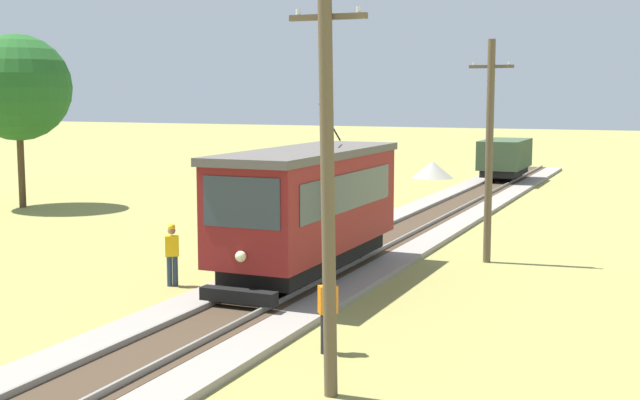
{
  "coord_description": "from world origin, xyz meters",
  "views": [
    {
      "loc": [
        9.71,
        -1.19,
        5.39
      ],
      "look_at": [
        -0.3,
        22.16,
        2.17
      ],
      "focal_mm": 47.27,
      "sensor_mm": 36.0,
      "label": 1
    }
  ],
  "objects_px": {
    "track_worker": "(328,307)",
    "gravel_pile": "(433,170)",
    "red_tram": "(308,206)",
    "utility_pole_near_tram": "(328,181)",
    "freight_car": "(505,157)",
    "second_worker": "(172,252)",
    "tree_left_near": "(18,88)",
    "utility_pole_mid": "(489,149)"
  },
  "relations": [
    {
      "from": "track_worker",
      "to": "gravel_pile",
      "type": "bearing_deg",
      "value": 153.54
    },
    {
      "from": "red_tram",
      "to": "utility_pole_near_tram",
      "type": "relative_size",
      "value": 1.13
    },
    {
      "from": "freight_car",
      "to": "second_worker",
      "type": "relative_size",
      "value": 2.91
    },
    {
      "from": "freight_car",
      "to": "second_worker",
      "type": "distance_m",
      "value": 31.47
    },
    {
      "from": "red_tram",
      "to": "gravel_pile",
      "type": "relative_size",
      "value": 3.23
    },
    {
      "from": "red_tram",
      "to": "tree_left_near",
      "type": "distance_m",
      "value": 21.39
    },
    {
      "from": "utility_pole_mid",
      "to": "track_worker",
      "type": "relative_size",
      "value": 3.96
    },
    {
      "from": "red_tram",
      "to": "tree_left_near",
      "type": "height_order",
      "value": "tree_left_near"
    },
    {
      "from": "red_tram",
      "to": "track_worker",
      "type": "distance_m",
      "value": 6.93
    },
    {
      "from": "utility_pole_mid",
      "to": "second_worker",
      "type": "height_order",
      "value": "utility_pole_mid"
    },
    {
      "from": "track_worker",
      "to": "tree_left_near",
      "type": "distance_m",
      "value": 27.29
    },
    {
      "from": "utility_pole_mid",
      "to": "gravel_pile",
      "type": "bearing_deg",
      "value": 109.27
    },
    {
      "from": "track_worker",
      "to": "tree_left_near",
      "type": "xyz_separation_m",
      "value": [
        -22.14,
        15.24,
        4.67
      ]
    },
    {
      "from": "freight_car",
      "to": "tree_left_near",
      "type": "xyz_separation_m",
      "value": [
        -19.0,
        -20.04,
        4.1
      ]
    },
    {
      "from": "tree_left_near",
      "to": "utility_pole_near_tram",
      "type": "bearing_deg",
      "value": -37.37
    },
    {
      "from": "gravel_pile",
      "to": "tree_left_near",
      "type": "bearing_deg",
      "value": -123.65
    },
    {
      "from": "gravel_pile",
      "to": "second_worker",
      "type": "height_order",
      "value": "second_worker"
    },
    {
      "from": "utility_pole_near_tram",
      "to": "utility_pole_mid",
      "type": "height_order",
      "value": "utility_pole_near_tram"
    },
    {
      "from": "utility_pole_mid",
      "to": "gravel_pile",
      "type": "height_order",
      "value": "utility_pole_mid"
    },
    {
      "from": "utility_pole_mid",
      "to": "track_worker",
      "type": "xyz_separation_m",
      "value": [
        -1.01,
        -10.82,
        -2.65
      ]
    },
    {
      "from": "red_tram",
      "to": "utility_pole_near_tram",
      "type": "xyz_separation_m",
      "value": [
        4.15,
        -8.5,
        1.69
      ]
    },
    {
      "from": "gravel_pile",
      "to": "utility_pole_mid",
      "type": "bearing_deg",
      "value": -70.73
    },
    {
      "from": "second_worker",
      "to": "utility_pole_near_tram",
      "type": "bearing_deg",
      "value": -165.87
    },
    {
      "from": "track_worker",
      "to": "second_worker",
      "type": "xyz_separation_m",
      "value": [
        -6.41,
        3.99,
        0.0
      ]
    },
    {
      "from": "freight_car",
      "to": "utility_pole_near_tram",
      "type": "xyz_separation_m",
      "value": [
        4.16,
        -37.72,
        2.33
      ]
    },
    {
      "from": "track_worker",
      "to": "utility_pole_mid",
      "type": "bearing_deg",
      "value": 135.89
    },
    {
      "from": "utility_pole_near_tram",
      "to": "second_worker",
      "type": "bearing_deg",
      "value": 139.1
    },
    {
      "from": "red_tram",
      "to": "freight_car",
      "type": "height_order",
      "value": "red_tram"
    },
    {
      "from": "utility_pole_near_tram",
      "to": "utility_pole_mid",
      "type": "bearing_deg",
      "value": 90.0
    },
    {
      "from": "utility_pole_near_tram",
      "to": "second_worker",
      "type": "height_order",
      "value": "utility_pole_near_tram"
    },
    {
      "from": "tree_left_near",
      "to": "freight_car",
      "type": "bearing_deg",
      "value": 46.52
    },
    {
      "from": "utility_pole_mid",
      "to": "tree_left_near",
      "type": "relative_size",
      "value": 0.87
    },
    {
      "from": "utility_pole_near_tram",
      "to": "gravel_pile",
      "type": "xyz_separation_m",
      "value": [
        -8.99,
        38.97,
        -3.34
      ]
    },
    {
      "from": "utility_pole_near_tram",
      "to": "gravel_pile",
      "type": "bearing_deg",
      "value": 102.99
    },
    {
      "from": "gravel_pile",
      "to": "second_worker",
      "type": "bearing_deg",
      "value": -87.24
    },
    {
      "from": "red_tram",
      "to": "utility_pole_near_tram",
      "type": "distance_m",
      "value": 9.61
    },
    {
      "from": "second_worker",
      "to": "track_worker",
      "type": "bearing_deg",
      "value": -156.87
    },
    {
      "from": "track_worker",
      "to": "tree_left_near",
      "type": "height_order",
      "value": "tree_left_near"
    },
    {
      "from": "red_tram",
      "to": "second_worker",
      "type": "relative_size",
      "value": 4.79
    },
    {
      "from": "utility_pole_mid",
      "to": "track_worker",
      "type": "bearing_deg",
      "value": -95.34
    },
    {
      "from": "freight_car",
      "to": "gravel_pile",
      "type": "distance_m",
      "value": 5.09
    },
    {
      "from": "red_tram",
      "to": "utility_pole_near_tram",
      "type": "bearing_deg",
      "value": -63.97
    }
  ]
}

